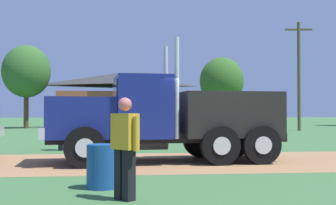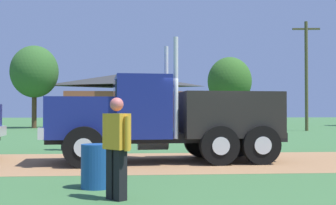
# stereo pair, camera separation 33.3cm
# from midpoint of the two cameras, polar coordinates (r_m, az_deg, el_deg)

# --- Properties ---
(ground_plane) EXTENTS (200.00, 200.00, 0.00)m
(ground_plane) POSITION_cam_midpoint_polar(r_m,az_deg,el_deg) (13.60, 5.15, -7.71)
(ground_plane) COLOR #3E6C3A
(dirt_track) EXTENTS (120.00, 5.50, 0.01)m
(dirt_track) POSITION_cam_midpoint_polar(r_m,az_deg,el_deg) (13.60, 5.15, -7.69)
(dirt_track) COLOR #A1744B
(dirt_track) RESTS_ON ground_plane
(truck_foreground_white) EXTENTS (7.43, 3.11, 3.70)m
(truck_foreground_white) POSITION_cam_midpoint_polar(r_m,az_deg,el_deg) (13.44, 0.69, -2.10)
(truck_foreground_white) COLOR black
(truck_foreground_white) RESTS_ON ground_plane
(visitor_by_barrel) EXTENTS (0.51, 0.53, 1.79)m
(visitor_by_barrel) POSITION_cam_midpoint_polar(r_m,az_deg,el_deg) (7.70, -5.51, -5.33)
(visitor_by_barrel) COLOR gold
(visitor_by_barrel) RESTS_ON ground_plane
(visitor_far_side) EXTENTS (0.39, 0.64, 1.84)m
(visitor_far_side) POSITION_cam_midpoint_polar(r_m,az_deg,el_deg) (17.82, -12.78, -2.84)
(visitor_far_side) COLOR #264C8C
(visitor_far_side) RESTS_ON ground_plane
(steel_barrel) EXTENTS (0.61, 0.61, 0.88)m
(steel_barrel) POSITION_cam_midpoint_polar(r_m,az_deg,el_deg) (8.96, -8.32, -8.25)
(steel_barrel) COLOR #19478C
(steel_barrel) RESTS_ON ground_plane
(shed_building) EXTENTS (11.67, 6.16, 5.38)m
(shed_building) POSITION_cam_midpoint_polar(r_m,az_deg,el_deg) (43.64, -5.52, 0.19)
(shed_building) COLOR brown
(shed_building) RESTS_ON ground_plane
(utility_pole_near) EXTENTS (2.20, 0.37, 8.81)m
(utility_pole_near) POSITION_cam_midpoint_polar(r_m,az_deg,el_deg) (36.83, 17.91, 3.72)
(utility_pole_near) COLOR brown
(utility_pole_near) RESTS_ON ground_plane
(tree_mid) EXTENTS (4.44, 4.44, 7.73)m
(tree_mid) POSITION_cam_midpoint_polar(r_m,az_deg,el_deg) (42.70, -16.88, 3.86)
(tree_mid) COLOR #513823
(tree_mid) RESTS_ON ground_plane
(tree_right) EXTENTS (5.25, 5.25, 8.07)m
(tree_right) POSITION_cam_midpoint_polar(r_m,az_deg,el_deg) (52.60, 8.25, 2.76)
(tree_right) COLOR #513823
(tree_right) RESTS_ON ground_plane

